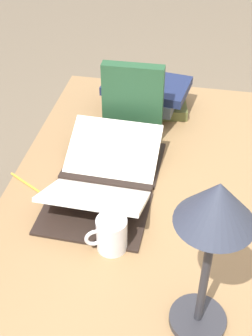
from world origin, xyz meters
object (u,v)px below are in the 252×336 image
Objects in this scene: open_book at (105,178)px; reading_lamp at (214,221)px; book_standing_upright at (133,102)px; book_stack_tall at (147,95)px; pencil at (28,185)px; coffee_mug at (111,234)px.

open_book is 1.17× the size of reading_lamp.
book_stack_tall is at bearing 172.31° from book_standing_upright.
book_stack_tall is at bearing 150.15° from pencil.
book_stack_tall is 0.94m from reading_lamp.
book_standing_upright is (-0.27, 0.03, 0.10)m from open_book.
book_standing_upright is at bearing -175.92° from coffee_mug.
book_standing_upright reaches higher than open_book.
open_book is 1.53× the size of book_stack_tall.
reading_lamp is 0.72m from pencil.
coffee_mug is (0.51, 0.04, -0.08)m from book_standing_upright.
coffee_mug is at bearing 2.98° from book_standing_upright.
book_standing_upright is 1.88× the size of pencil.
reading_lamp is (0.68, 0.27, 0.19)m from book_standing_upright.
pencil is at bearing -40.87° from book_standing_upright.
book_stack_tall is 0.77× the size of reading_lamp.
reading_lamp is at bearing 53.06° from coffee_mug.
book_standing_upright is 2.53× the size of coffee_mug.
coffee_mug is 0.74× the size of pencil.
book_stack_tall is 0.57m from pencil.
open_book is 3.42× the size of pencil.
book_stack_tall reaches higher than open_book.
open_book is 1.82× the size of book_standing_upright.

